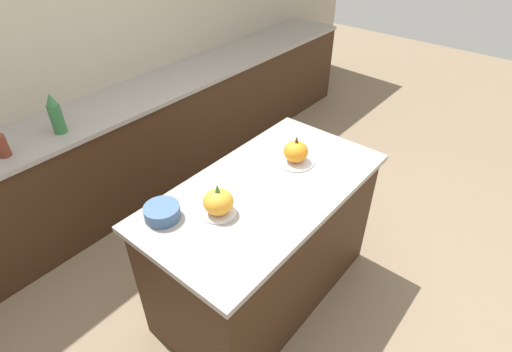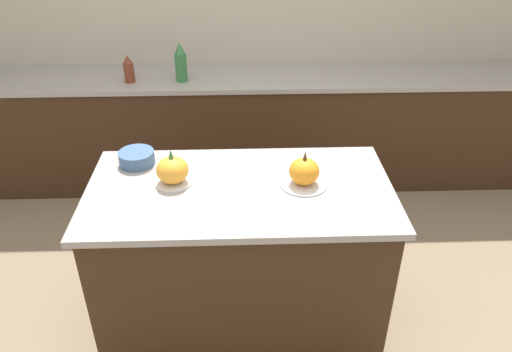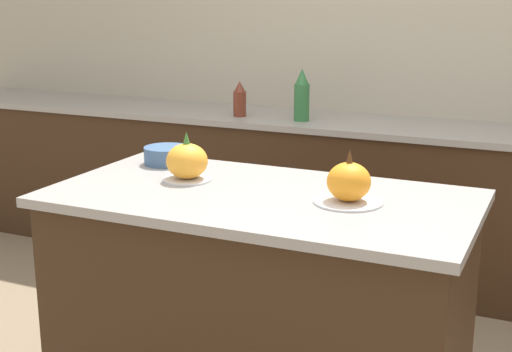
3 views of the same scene
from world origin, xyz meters
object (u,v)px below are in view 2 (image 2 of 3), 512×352
at_px(pumpkin_cake_left, 172,171).
at_px(bottle_short, 129,69).
at_px(pumpkin_cake_right, 304,173).
at_px(bottle_tall, 181,63).
at_px(mixing_bowl, 137,158).

xyz_separation_m(pumpkin_cake_left, bottle_short, (-0.47, 1.43, 0.02)).
distance_m(pumpkin_cake_left, pumpkin_cake_right, 0.64).
distance_m(pumpkin_cake_right, bottle_tall, 1.65).
relative_size(bottle_tall, bottle_short, 1.43).
xyz_separation_m(pumpkin_cake_left, bottle_tall, (-0.09, 1.44, 0.06)).
bearing_deg(pumpkin_cake_left, mixing_bowl, 136.81).
relative_size(pumpkin_cake_right, bottle_tall, 0.81).
xyz_separation_m(bottle_tall, mixing_bowl, (-0.12, -1.24, -0.09)).
height_order(pumpkin_cake_left, bottle_tall, bottle_tall).
distance_m(pumpkin_cake_left, bottle_tall, 1.45).
height_order(pumpkin_cake_left, mixing_bowl, pumpkin_cake_left).
bearing_deg(pumpkin_cake_right, mixing_bowl, 164.71).
xyz_separation_m(bottle_short, mixing_bowl, (0.26, -1.24, -0.05)).
height_order(bottle_tall, mixing_bowl, bottle_tall).
height_order(pumpkin_cake_right, bottle_short, bottle_short).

